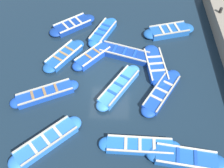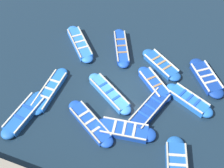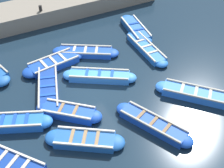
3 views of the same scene
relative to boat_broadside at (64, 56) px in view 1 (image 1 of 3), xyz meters
The scene contains 15 objects.
ground_plane 3.19m from the boat_broadside, 27.54° to the right, with size 120.00×120.00×0.00m, color #162838.
boat_broadside is the anchor object (origin of this frame).
boat_outer_right 5.74m from the boat_broadside, 89.33° to the right, with size 3.37×3.20×0.43m.
boat_near_quay 7.26m from the boat_broadside, 52.55° to the right, with size 3.84×0.87×0.37m.
boat_end_of_row 3.67m from the boat_broadside, ahead, with size 3.94×1.99×0.44m.
boat_centre 2.93m from the boat_broadside, 87.91° to the left, with size 3.26×2.83×0.42m.
boat_mid_row 7.05m from the boat_broadside, 21.13° to the left, with size 3.61×1.88×0.46m.
boat_far_corner 5.53m from the boat_broadside, ahead, with size 1.40×3.61×0.43m.
boat_stern_in 9.03m from the boat_broadside, 44.25° to the right, with size 3.68×1.30×0.42m.
boat_alongside 3.17m from the boat_broadside, 45.49° to the left, with size 2.02×3.26×0.45m.
boat_tucked 2.99m from the boat_broadside, 101.11° to the right, with size 3.69×2.23×0.41m.
boat_inner_gap 6.24m from the boat_broadside, 24.30° to the right, with size 2.60×3.59×0.37m.
boat_drifting 1.74m from the boat_broadside, ahead, with size 2.58×2.79×0.45m.
boat_outer_left 4.09m from the boat_broadside, 34.37° to the right, with size 2.61×3.56×0.42m.
bollard_mid_south 10.57m from the boat_broadside, 19.91° to the left, with size 0.20×0.20×0.35m, color black.
Camera 1 is at (0.53, -9.81, 11.35)m, focal length 42.00 mm.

